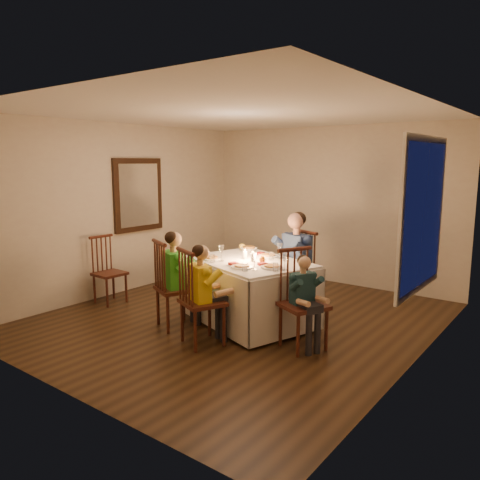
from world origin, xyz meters
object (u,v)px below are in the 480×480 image
Objects in this scene: chair_extra at (111,303)px; chair_near_left at (176,326)px; adult at (294,310)px; child_teal at (303,348)px; chair_near_right at (203,344)px; serving_bowl at (249,249)px; dining_table at (249,278)px; child_green at (176,326)px; chair_end at (303,348)px; child_yellow at (203,344)px; chair_adult at (294,310)px.

chair_near_left is at bearing -93.07° from chair_extra.
child_teal is (0.76, -1.10, 0.00)m from adult.
chair_extra is at bearing -130.88° from adult.
chair_extra is (-2.10, 0.35, 0.00)m from chair_near_right.
serving_bowl reaches higher than chair_near_right.
dining_table is 8.85× the size of serving_bowl.
chair_near_right is (0.63, -0.22, 0.00)m from chair_near_left.
adult is 1.67m from child_green.
serving_bowl is at bearing -57.15° from chair_extra.
dining_table is at bearing -53.16° from serving_bowl.
chair_near_right is 1.00× the size of chair_end.
dining_table reaches higher than chair_near_left.
chair_end is at bearing -143.04° from chair_near_left.
chair_extra is (-2.09, -0.54, -0.57)m from dining_table.
chair_extra is at bearing 13.99° from chair_near_right.
chair_end is 5.34× the size of serving_bowl.
dining_table is 1.06m from child_yellow.
chair_near_left is 0.67m from chair_near_right.
chair_adult is at bearing 60.46° from child_teal.
child_yellow reaches higher than chair_adult.
dining_table is at bearing -85.36° from chair_adult.
child_yellow is (0.63, -0.22, 0.00)m from chair_near_left.
adult is 1.34m from child_teal.
chair_end is 1.34m from adult.
child_teal is (0.00, 0.00, 0.00)m from chair_end.
chair_extra is 3.06m from child_teal.
chair_near_left is at bearing 4.70° from child_yellow.
chair_end is 0.81× the size of adult.
child_green is at bearing -100.40° from chair_adult.
adult is at bearing 93.91° from dining_table.
child_yellow is at bearing -77.38° from adult.
adult is (0.20, 0.77, -0.57)m from dining_table.
child_green reaches higher than chair_near_right.
chair_near_left is 0.81× the size of adult.
child_yellow is (2.10, -0.35, 0.00)m from chair_extra.
chair_adult is 1.67m from child_green.
child_teal is 1.76m from serving_bowl.
chair_adult is 1.00× the size of chair_near_right.
adult reaches higher than child_green.
child_green is at bearing -102.86° from serving_bowl.
chair_near_right is 1.06× the size of child_teal.
chair_adult is at bearing -73.21° from child_yellow.
chair_near_right is 1.11m from child_teal.
child_teal is (0.76, -1.10, 0.00)m from chair_adult.
adult is at bearing 60.46° from child_teal.
child_green is (-0.83, -1.45, 0.00)m from adult.
child_teal is at bearing -125.97° from chair_near_right.
chair_adult is 1.67m from chair_near_left.
chair_end is (0.76, -1.10, 0.00)m from chair_adult.
dining_table is 1.09m from child_green.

